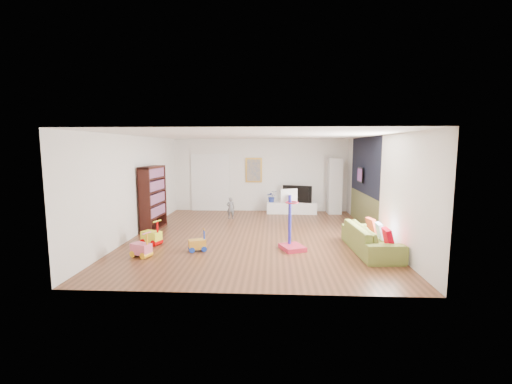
{
  "coord_description": "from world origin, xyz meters",
  "views": [
    {
      "loc": [
        0.47,
        -9.09,
        2.38
      ],
      "look_at": [
        0.0,
        0.4,
        1.15
      ],
      "focal_mm": 24.0,
      "sensor_mm": 36.0,
      "label": 1
    }
  ],
  "objects_px": {
    "sofa": "(371,239)",
    "basketball_hoop": "(293,220)",
    "media_console": "(292,208)",
    "bookshelf": "(153,198)"
  },
  "relations": [
    {
      "from": "media_console",
      "to": "basketball_hoop",
      "type": "distance_m",
      "value": 4.55
    },
    {
      "from": "media_console",
      "to": "basketball_hoop",
      "type": "xyz_separation_m",
      "value": [
        -0.22,
        -4.52,
        0.5
      ]
    },
    {
      "from": "basketball_hoop",
      "to": "bookshelf",
      "type": "bearing_deg",
      "value": 132.3
    },
    {
      "from": "bookshelf",
      "to": "media_console",
      "type": "bearing_deg",
      "value": 35.2
    },
    {
      "from": "basketball_hoop",
      "to": "sofa",
      "type": "bearing_deg",
      "value": -24.29
    },
    {
      "from": "sofa",
      "to": "basketball_hoop",
      "type": "xyz_separation_m",
      "value": [
        -1.79,
        0.05,
        0.41
      ]
    },
    {
      "from": "media_console",
      "to": "sofa",
      "type": "xyz_separation_m",
      "value": [
        1.57,
        -4.57,
        0.1
      ]
    },
    {
      "from": "sofa",
      "to": "basketball_hoop",
      "type": "distance_m",
      "value": 1.84
    },
    {
      "from": "media_console",
      "to": "basketball_hoop",
      "type": "relative_size",
      "value": 1.26
    },
    {
      "from": "media_console",
      "to": "sofa",
      "type": "bearing_deg",
      "value": -69.49
    }
  ]
}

